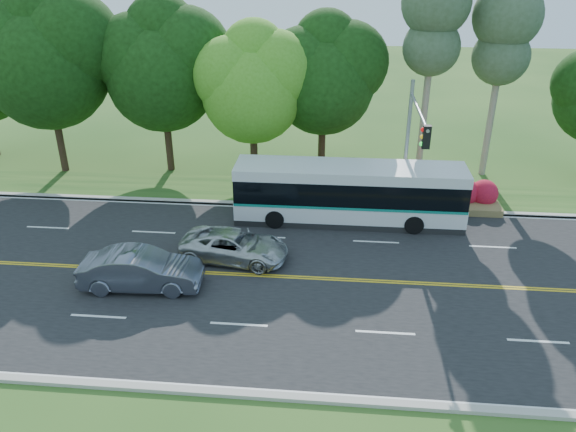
# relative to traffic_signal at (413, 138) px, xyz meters

# --- Properties ---
(ground) EXTENTS (120.00, 120.00, 0.00)m
(ground) POSITION_rel_traffic_signal_xyz_m (-6.49, -5.40, -4.67)
(ground) COLOR #254D19
(ground) RESTS_ON ground
(road) EXTENTS (60.00, 14.00, 0.02)m
(road) POSITION_rel_traffic_signal_xyz_m (-6.49, -5.40, -4.66)
(road) COLOR black
(road) RESTS_ON ground
(curb_north) EXTENTS (60.00, 0.30, 0.15)m
(curb_north) POSITION_rel_traffic_signal_xyz_m (-6.49, 1.75, -4.60)
(curb_north) COLOR #AAA69A
(curb_north) RESTS_ON ground
(curb_south) EXTENTS (60.00, 0.30, 0.15)m
(curb_south) POSITION_rel_traffic_signal_xyz_m (-6.49, -12.55, -4.60)
(curb_south) COLOR #AAA69A
(curb_south) RESTS_ON ground
(grass_verge) EXTENTS (60.00, 4.00, 0.10)m
(grass_verge) POSITION_rel_traffic_signal_xyz_m (-6.49, 3.60, -4.62)
(grass_verge) COLOR #254D19
(grass_verge) RESTS_ON ground
(lane_markings) EXTENTS (57.60, 13.82, 0.00)m
(lane_markings) POSITION_rel_traffic_signal_xyz_m (-6.59, -5.40, -4.65)
(lane_markings) COLOR gold
(lane_markings) RESTS_ON road
(tree_row) EXTENTS (44.70, 9.10, 13.84)m
(tree_row) POSITION_rel_traffic_signal_xyz_m (-11.65, 6.73, 2.06)
(tree_row) COLOR black
(tree_row) RESTS_ON ground
(bougainvillea_hedge) EXTENTS (9.50, 2.25, 1.50)m
(bougainvillea_hedge) POSITION_rel_traffic_signal_xyz_m (0.69, 2.75, -3.95)
(bougainvillea_hedge) COLOR maroon
(bougainvillea_hedge) RESTS_ON ground
(traffic_signal) EXTENTS (0.42, 6.10, 7.00)m
(traffic_signal) POSITION_rel_traffic_signal_xyz_m (0.00, 0.00, 0.00)
(traffic_signal) COLOR gray
(traffic_signal) RESTS_ON ground
(transit_bus) EXTENTS (11.52, 2.57, 3.01)m
(transit_bus) POSITION_rel_traffic_signal_xyz_m (-2.86, 0.29, -3.16)
(transit_bus) COLOR silver
(transit_bus) RESTS_ON road
(sedan) EXTENTS (5.09, 2.01, 1.65)m
(sedan) POSITION_rel_traffic_signal_xyz_m (-11.43, -6.73, -3.83)
(sedan) COLOR slate
(sedan) RESTS_ON road
(suv) EXTENTS (5.14, 2.91, 1.35)m
(suv) POSITION_rel_traffic_signal_xyz_m (-7.98, -4.10, -3.97)
(suv) COLOR #B8BBBD
(suv) RESTS_ON road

